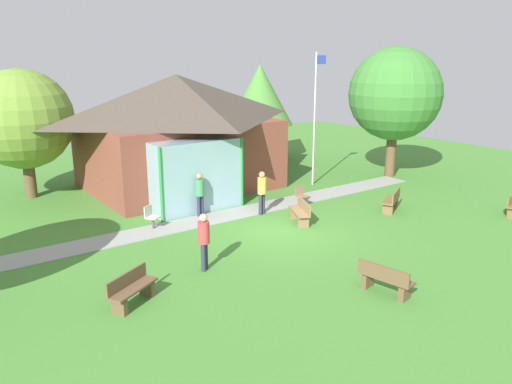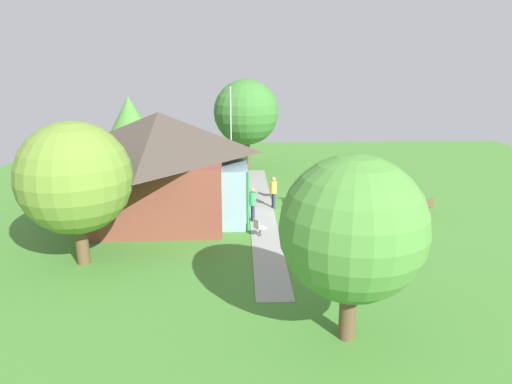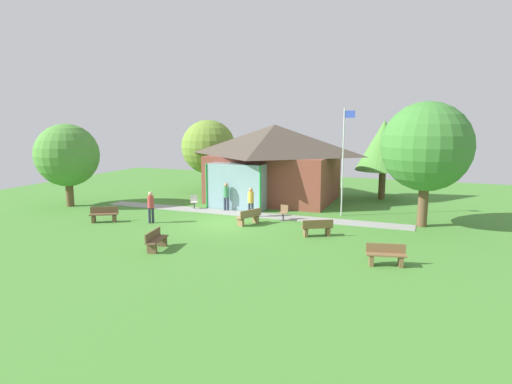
# 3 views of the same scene
# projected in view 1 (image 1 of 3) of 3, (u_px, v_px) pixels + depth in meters

# --- Properties ---
(ground_plane) EXTENTS (44.00, 44.00, 0.00)m
(ground_plane) POSITION_uv_depth(u_px,v_px,m) (282.00, 231.00, 18.05)
(ground_plane) COLOR #478433
(pavilion) EXTENTS (9.07, 8.16, 5.25)m
(pavilion) POSITION_uv_depth(u_px,v_px,m) (178.00, 130.00, 23.36)
(pavilion) COLOR brown
(pavilion) RESTS_ON ground_plane
(footpath) EXTENTS (19.18, 1.35, 0.03)m
(footpath) POSITION_uv_depth(u_px,v_px,m) (240.00, 212.00, 20.16)
(footpath) COLOR #999993
(footpath) RESTS_ON ground_plane
(flagpole) EXTENTS (0.64, 0.08, 6.24)m
(flagpole) POSITION_uv_depth(u_px,v_px,m) (315.00, 114.00, 23.63)
(flagpole) COLOR silver
(flagpole) RESTS_ON ground_plane
(bench_mid_right) EXTENTS (1.53, 1.11, 0.84)m
(bench_mid_right) POSITION_uv_depth(u_px,v_px,m) (392.00, 201.00, 20.33)
(bench_mid_right) COLOR brown
(bench_mid_right) RESTS_ON ground_plane
(bench_rear_near_path) EXTENTS (1.02, 1.55, 0.84)m
(bench_rear_near_path) POSITION_uv_depth(u_px,v_px,m) (300.00, 212.00, 18.89)
(bench_rear_near_path) COLOR olive
(bench_rear_near_path) RESTS_ON ground_plane
(bench_mid_left) EXTENTS (1.53, 1.11, 0.84)m
(bench_mid_left) POSITION_uv_depth(u_px,v_px,m) (132.00, 290.00, 12.72)
(bench_mid_left) COLOR brown
(bench_mid_left) RESTS_ON ground_plane
(bench_front_center) EXTENTS (0.70, 1.55, 0.84)m
(bench_front_center) POSITION_uv_depth(u_px,v_px,m) (385.00, 280.00, 13.27)
(bench_front_center) COLOR brown
(bench_front_center) RESTS_ON ground_plane
(patio_chair_west) EXTENTS (0.60, 0.60, 0.86)m
(patio_chair_west) POSITION_uv_depth(u_px,v_px,m) (151.00, 218.00, 18.23)
(patio_chair_west) COLOR beige
(patio_chair_west) RESTS_ON ground_plane
(patio_chair_lawn_spare) EXTENTS (0.46, 0.46, 0.86)m
(patio_chair_lawn_spare) POSITION_uv_depth(u_px,v_px,m) (301.00, 196.00, 20.97)
(patio_chair_lawn_spare) COLOR #8C6B4C
(patio_chair_lawn_spare) RESTS_ON ground_plane
(visitor_on_path) EXTENTS (0.34, 0.34, 1.74)m
(visitor_on_path) POSITION_uv_depth(u_px,v_px,m) (262.00, 189.00, 19.72)
(visitor_on_path) COLOR #2D3347
(visitor_on_path) RESTS_ON ground_plane
(visitor_strolling_lawn) EXTENTS (0.34, 0.34, 1.74)m
(visitor_strolling_lawn) POSITION_uv_depth(u_px,v_px,m) (204.00, 237.00, 14.58)
(visitor_strolling_lawn) COLOR #2D3347
(visitor_strolling_lawn) RESTS_ON ground_plane
(visitor_by_porch) EXTENTS (0.34, 0.34, 1.74)m
(visitor_by_porch) POSITION_uv_depth(u_px,v_px,m) (200.00, 191.00, 19.45)
(visitor_by_porch) COLOR #2D3347
(visitor_by_porch) RESTS_ON ground_plane
(tree_behind_pavilion_right) EXTENTS (3.89, 3.89, 5.56)m
(tree_behind_pavilion_right) POSITION_uv_depth(u_px,v_px,m) (260.00, 95.00, 29.58)
(tree_behind_pavilion_right) COLOR brown
(tree_behind_pavilion_right) RESTS_ON ground_plane
(tree_behind_pavilion_left) EXTENTS (4.25, 4.25, 5.59)m
(tree_behind_pavilion_left) POSITION_uv_depth(u_px,v_px,m) (23.00, 119.00, 21.45)
(tree_behind_pavilion_left) COLOR brown
(tree_behind_pavilion_left) RESTS_ON ground_plane
(tree_east_hedge) EXTENTS (4.62, 4.62, 6.53)m
(tree_east_hedge) POSITION_uv_depth(u_px,v_px,m) (395.00, 94.00, 25.12)
(tree_east_hedge) COLOR brown
(tree_east_hedge) RESTS_ON ground_plane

